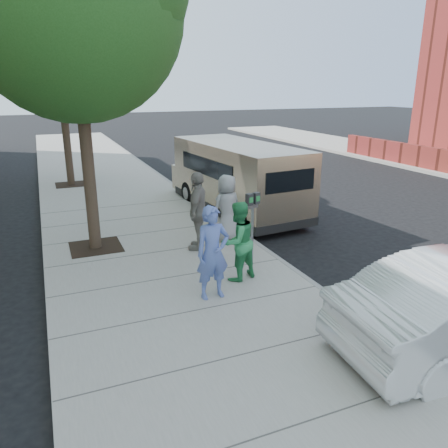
{
  "coord_description": "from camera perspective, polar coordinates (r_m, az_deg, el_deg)",
  "views": [
    {
      "loc": [
        -3.25,
        -7.96,
        3.9
      ],
      "look_at": [
        0.13,
        0.14,
        1.1
      ],
      "focal_mm": 35.0,
      "sensor_mm": 36.0,
      "label": 1
    }
  ],
  "objects": [
    {
      "name": "sidewalk",
      "position": [
        9.11,
        -6.3,
        -7.25
      ],
      "size": [
        5.0,
        60.0,
        0.15
      ],
      "primitive_type": "cube",
      "color": "gray",
      "rests_on": "ground"
    },
    {
      "name": "parking_meter",
      "position": [
        9.33,
        3.74,
        1.44
      ],
      "size": [
        0.34,
        0.19,
        1.58
      ],
      "rotation": [
        0.0,
        0.0,
        0.27
      ],
      "color": "gray",
      "rests_on": "sidewalk"
    },
    {
      "name": "tree_near",
      "position": [
        10.54,
        -18.91,
        25.81
      ],
      "size": [
        4.62,
        4.6,
        7.53
      ],
      "color": "black",
      "rests_on": "sidewalk"
    },
    {
      "name": "tree_far",
      "position": [
        18.02,
        -20.74,
        19.74
      ],
      "size": [
        3.92,
        3.8,
        6.49
      ],
      "color": "black",
      "rests_on": "sidewalk"
    },
    {
      "name": "ground",
      "position": [
        9.44,
        -0.42,
        -6.72
      ],
      "size": [
        120.0,
        120.0,
        0.0
      ],
      "primitive_type": "plane",
      "color": "black",
      "rests_on": "ground"
    },
    {
      "name": "person_striped_polo",
      "position": [
        10.26,
        -3.41,
        1.72
      ],
      "size": [
        0.98,
        1.17,
        1.87
      ],
      "primitive_type": "imported",
      "rotation": [
        0.0,
        0.0,
        4.14
      ],
      "color": "gray",
      "rests_on": "sidewalk"
    },
    {
      "name": "person_green_shirt",
      "position": [
        8.64,
        1.82,
        -2.27
      ],
      "size": [
        0.93,
        0.82,
        1.61
      ],
      "primitive_type": "imported",
      "rotation": [
        0.0,
        0.0,
        3.46
      ],
      "color": "#319654",
      "rests_on": "sidewalk"
    },
    {
      "name": "curb_face",
      "position": [
        10.0,
        7.27,
        -4.96
      ],
      "size": [
        0.12,
        60.0,
        0.16
      ],
      "primitive_type": "cube",
      "color": "gray",
      "rests_on": "ground"
    },
    {
      "name": "person_officer",
      "position": [
        7.88,
        -1.48,
        -3.77
      ],
      "size": [
        0.65,
        0.44,
        1.74
      ],
      "primitive_type": "imported",
      "rotation": [
        0.0,
        0.0,
        0.04
      ],
      "color": "#576DBA",
      "rests_on": "sidewalk"
    },
    {
      "name": "person_gray_shirt",
      "position": [
        10.86,
        0.39,
        2.12
      ],
      "size": [
        0.92,
        0.7,
        1.67
      ],
      "primitive_type": "imported",
      "rotation": [
        0.0,
        0.0,
        3.37
      ],
      "color": "gray",
      "rests_on": "sidewalk"
    },
    {
      "name": "van",
      "position": [
        13.75,
        1.57,
        6.22
      ],
      "size": [
        2.51,
        6.1,
        2.21
      ],
      "rotation": [
        0.0,
        0.0,
        0.09
      ],
      "color": "tan",
      "rests_on": "ground"
    }
  ]
}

